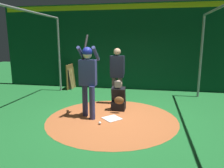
# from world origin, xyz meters

# --- Properties ---
(ground_plane) EXTENTS (27.10, 27.10, 0.00)m
(ground_plane) POSITION_xyz_m (0.00, 0.00, 0.00)
(ground_plane) COLOR #1E6B2D
(dirt_circle) EXTENTS (3.47, 3.47, 0.01)m
(dirt_circle) POSITION_xyz_m (0.00, 0.00, 0.00)
(dirt_circle) COLOR #B76033
(dirt_circle) RESTS_ON ground
(home_plate) EXTENTS (0.59, 0.59, 0.01)m
(home_plate) POSITION_xyz_m (0.00, 0.00, 0.01)
(home_plate) COLOR white
(home_plate) RESTS_ON dirt_circle
(batter) EXTENTS (0.68, 0.49, 2.21)m
(batter) POSITION_xyz_m (-0.01, -0.65, 1.17)
(batter) COLOR navy
(batter) RESTS_ON ground
(catcher) EXTENTS (0.58, 0.40, 0.91)m
(catcher) POSITION_xyz_m (-0.76, 0.06, 0.35)
(catcher) COLOR black
(catcher) RESTS_ON ground
(umpire) EXTENTS (0.23, 0.49, 1.82)m
(umpire) POSITION_xyz_m (-1.42, -0.10, 1.03)
(umpire) COLOR #4C4C51
(umpire) RESTS_ON ground
(back_wall) EXTENTS (0.23, 11.10, 3.54)m
(back_wall) POSITION_xyz_m (-3.75, 0.00, 1.78)
(back_wall) COLOR #0C3D26
(back_wall) RESTS_ON ground
(cage_frame) EXTENTS (5.78, 5.52, 2.95)m
(cage_frame) POSITION_xyz_m (0.00, 0.00, 2.08)
(cage_frame) COLOR gray
(cage_frame) RESTS_ON ground
(bat_rack) EXTENTS (1.18, 0.20, 1.05)m
(bat_rack) POSITION_xyz_m (-3.50, -2.45, 0.49)
(bat_rack) COLOR olive
(bat_rack) RESTS_ON ground
(baseball_0) EXTENTS (0.07, 0.07, 0.07)m
(baseball_0) POSITION_xyz_m (0.45, -0.22, 0.04)
(baseball_0) COLOR white
(baseball_0) RESTS_ON dirt_circle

